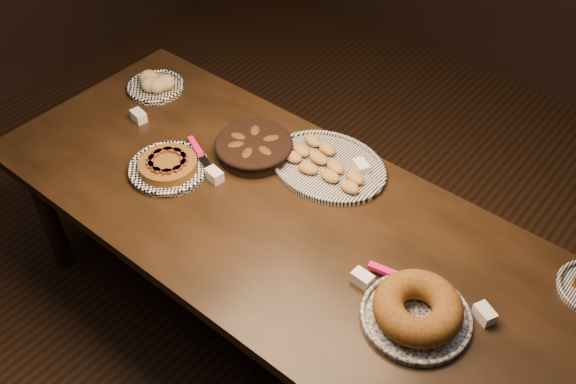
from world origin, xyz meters
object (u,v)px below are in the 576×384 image
Objects in this scene: buffet_table at (282,228)px; madeleine_platter at (327,165)px; bundt_cake_plate at (417,310)px; apple_tart_plate at (169,166)px.

buffet_table is 0.32m from madeleine_platter.
bundt_cake_plate is at bearing -14.52° from madeleine_platter.
apple_tart_plate is 0.86× the size of bundt_cake_plate.
buffet_table is 5.87× the size of bundt_cake_plate.
bundt_cake_plate is at bearing -7.77° from buffet_table.
bundt_cake_plate reaches higher than buffet_table.
madeleine_platter is at bearing 30.92° from apple_tart_plate.
madeleine_platter is at bearing 135.70° from bundt_cake_plate.
madeleine_platter is 0.76m from bundt_cake_plate.
madeleine_platter is (-0.03, 0.31, 0.09)m from buffet_table.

